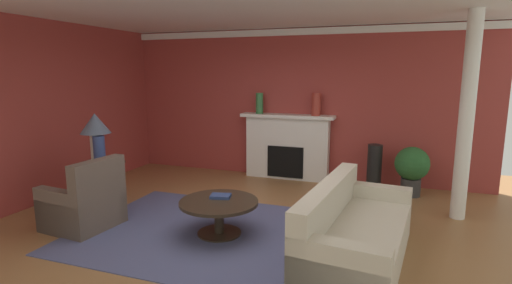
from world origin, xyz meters
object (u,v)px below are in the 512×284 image
(vase_tall_corner, at_px, (374,168))
(vase_mantel_right, at_px, (316,104))
(coffee_table, at_px, (219,209))
(potted_plant, at_px, (412,167))
(vase_mantel_left, at_px, (259,103))
(sofa, at_px, (354,235))
(table_lamp, at_px, (95,128))
(side_table, at_px, (99,182))
(vase_on_side_table, at_px, (99,151))
(armchair_near_window, at_px, (85,205))
(fireplace, at_px, (287,148))

(vase_tall_corner, xyz_separation_m, vase_mantel_right, (-1.10, 0.25, 1.05))
(coffee_table, relative_size, potted_plant, 1.20)
(vase_mantel_left, bearing_deg, vase_tall_corner, -6.50)
(vase_mantel_right, bearing_deg, sofa, -71.07)
(table_lamp, relative_size, vase_mantel_right, 1.80)
(coffee_table, bearing_deg, table_lamp, 171.36)
(side_table, height_order, potted_plant, potted_plant)
(coffee_table, bearing_deg, side_table, 171.36)
(side_table, distance_m, vase_mantel_left, 3.23)
(sofa, height_order, side_table, sofa)
(table_lamp, bearing_deg, vase_mantel_right, 41.91)
(sofa, height_order, vase_mantel_right, vase_mantel_right)
(vase_mantel_right, bearing_deg, vase_on_side_table, -135.19)
(armchair_near_window, bearing_deg, fireplace, 60.00)
(armchair_near_window, bearing_deg, vase_mantel_left, 67.42)
(fireplace, xyz_separation_m, coffee_table, (-0.11, -2.90, -0.26))
(armchair_near_window, height_order, vase_tall_corner, armchair_near_window)
(coffee_table, bearing_deg, armchair_near_window, -167.98)
(armchair_near_window, distance_m, vase_mantel_right, 4.21)
(side_table, relative_size, vase_mantel_left, 1.76)
(sofa, xyz_separation_m, armchair_near_window, (-3.47, -0.23, 0.01))
(vase_on_side_table, distance_m, potted_plant, 4.95)
(sofa, bearing_deg, armchair_near_window, -176.29)
(fireplace, bearing_deg, potted_plant, -9.40)
(sofa, distance_m, potted_plant, 2.77)
(sofa, xyz_separation_m, vase_on_side_table, (-3.69, 0.36, 0.62))
(coffee_table, height_order, potted_plant, potted_plant)
(fireplace, xyz_separation_m, vase_tall_corner, (1.65, -0.30, -0.18))
(side_table, distance_m, vase_mantel_right, 3.92)
(armchair_near_window, distance_m, vase_tall_corner, 4.63)
(table_lamp, bearing_deg, coffee_table, -8.64)
(sofa, xyz_separation_m, side_table, (-3.84, 0.48, 0.10))
(coffee_table, bearing_deg, vase_tall_corner, 55.97)
(fireplace, bearing_deg, armchair_near_window, -120.00)
(vase_mantel_right, bearing_deg, table_lamp, -138.09)
(vase_tall_corner, height_order, vase_on_side_table, vase_on_side_table)
(sofa, xyz_separation_m, vase_tall_corner, (0.06, 2.75, 0.11))
(sofa, distance_m, vase_mantel_left, 3.86)
(fireplace, distance_m, vase_mantel_right, 1.03)
(sofa, height_order, potted_plant, sofa)
(side_table, relative_size, vase_on_side_table, 1.61)
(vase_mantel_left, bearing_deg, armchair_near_window, -112.58)
(armchair_near_window, xyz_separation_m, table_lamp, (-0.37, 0.71, 0.92))
(side_table, xyz_separation_m, table_lamp, (-0.00, 0.00, 0.82))
(table_lamp, bearing_deg, fireplace, 48.69)
(table_lamp, height_order, vase_tall_corner, table_lamp)
(vase_mantel_right, height_order, potted_plant, vase_mantel_right)
(armchair_near_window, xyz_separation_m, coffee_table, (1.78, 0.38, 0.03))
(armchair_near_window, distance_m, vase_on_side_table, 0.87)
(coffee_table, bearing_deg, vase_mantel_left, 98.76)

